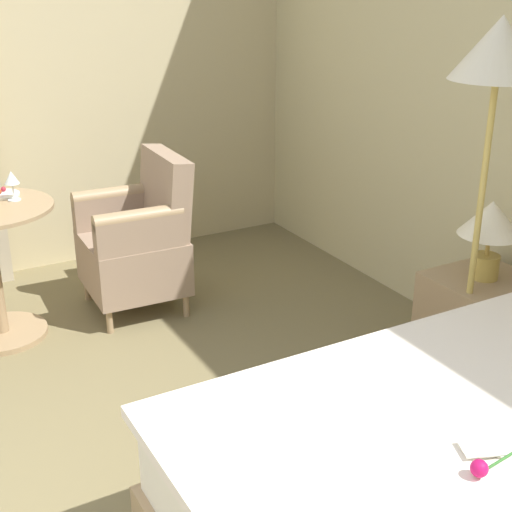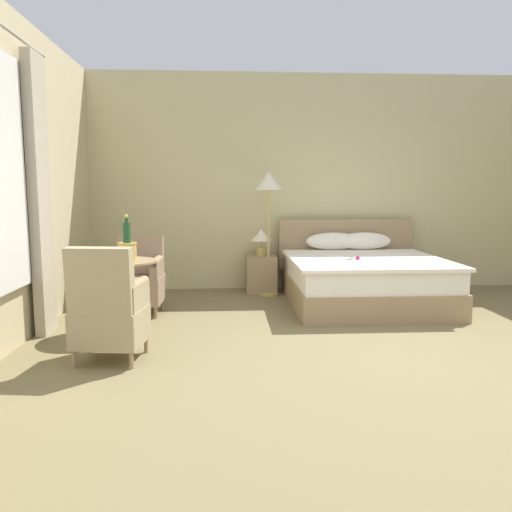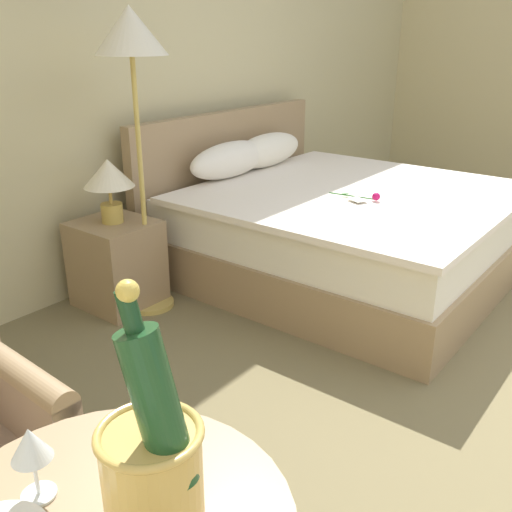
# 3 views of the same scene
# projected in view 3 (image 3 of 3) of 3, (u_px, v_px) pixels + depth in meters

# --- Properties ---
(wall_headboard_side) EXTENTS (6.91, 0.12, 3.08)m
(wall_headboard_side) POSITION_uv_depth(u_px,v_px,m) (179.00, 34.00, 3.87)
(wall_headboard_side) COLOR #C9BD8D
(wall_headboard_side) RESTS_ON ground
(bed) EXTENTS (1.92, 2.04, 1.02)m
(bed) POSITION_uv_depth(u_px,v_px,m) (336.00, 227.00, 3.84)
(bed) COLOR #9C7F5B
(bed) RESTS_ON ground
(nightstand) EXTENTS (0.44, 0.45, 0.52)m
(nightstand) POSITION_uv_depth(u_px,v_px,m) (117.00, 264.00, 3.41)
(nightstand) COLOR #9C7F5B
(nightstand) RESTS_ON ground
(bedside_lamp) EXTENTS (0.29, 0.29, 0.37)m
(bedside_lamp) POSITION_uv_depth(u_px,v_px,m) (109.00, 178.00, 3.22)
(bedside_lamp) COLOR gold
(bedside_lamp) RESTS_ON nightstand
(floor_lamp_brass) EXTENTS (0.38, 0.38, 1.68)m
(floor_lamp_brass) POSITION_uv_depth(u_px,v_px,m) (132.00, 55.00, 2.94)
(floor_lamp_brass) COLOR tan
(floor_lamp_brass) RESTS_ON ground
(champagne_bucket) EXTENTS (0.19, 0.19, 0.46)m
(champagne_bucket) POSITION_uv_depth(u_px,v_px,m) (153.00, 456.00, 0.99)
(champagne_bucket) COLOR tan
(champagne_bucket) RESTS_ON side_table_round
(wine_glass_near_bucket) EXTENTS (0.08, 0.08, 0.15)m
(wine_glass_near_bucket) POSITION_uv_depth(u_px,v_px,m) (31.00, 447.00, 1.04)
(wine_glass_near_bucket) COLOR white
(wine_glass_near_bucket) RESTS_ON side_table_round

